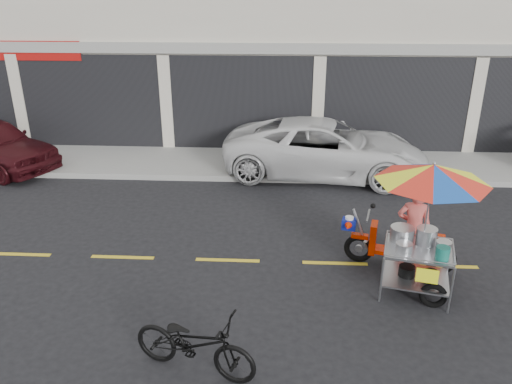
{
  "coord_description": "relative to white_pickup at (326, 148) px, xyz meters",
  "views": [
    {
      "loc": [
        -1.02,
        -8.08,
        4.78
      ],
      "look_at": [
        -1.5,
        0.6,
        1.15
      ],
      "focal_mm": 35.0,
      "sensor_mm": 36.0,
      "label": 1
    }
  ],
  "objects": [
    {
      "name": "centerline",
      "position": [
        -0.13,
        -4.7,
        -0.74
      ],
      "size": [
        42.0,
        0.1,
        0.01
      ],
      "primitive_type": "cube",
      "color": "gold",
      "rests_on": "ground"
    },
    {
      "name": "food_vendor_rig",
      "position": [
        1.14,
        -5.26,
        0.7
      ],
      "size": [
        2.28,
        2.2,
        2.31
      ],
      "rotation": [
        0.0,
        0.0,
        -0.24
      ],
      "color": "black",
      "rests_on": "ground"
    },
    {
      "name": "near_bicycle",
      "position": [
        -2.24,
        -7.59,
        -0.29
      ],
      "size": [
        1.83,
        1.09,
        0.91
      ],
      "primitive_type": "imported",
      "rotation": [
        0.0,
        0.0,
        1.27
      ],
      "color": "black",
      "rests_on": "ground"
    },
    {
      "name": "sidewalk",
      "position": [
        -0.13,
        0.8,
        -0.67
      ],
      "size": [
        45.0,
        3.0,
        0.15
      ],
      "primitive_type": "cube",
      "color": "gray",
      "rests_on": "ground"
    },
    {
      "name": "shophouse_block",
      "position": [
        2.69,
        5.89,
        3.5
      ],
      "size": [
        36.0,
        8.11,
        10.4
      ],
      "color": "beige",
      "rests_on": "ground"
    },
    {
      "name": "ground",
      "position": [
        -0.13,
        -4.7,
        -0.74
      ],
      "size": [
        90.0,
        90.0,
        0.0
      ],
      "primitive_type": "plane",
      "color": "black"
    },
    {
      "name": "white_pickup",
      "position": [
        0.0,
        0.0,
        0.0
      ],
      "size": [
        5.58,
        3.07,
        1.48
      ],
      "primitive_type": "imported",
      "rotation": [
        0.0,
        0.0,
        1.45
      ],
      "color": "silver",
      "rests_on": "ground"
    }
  ]
}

